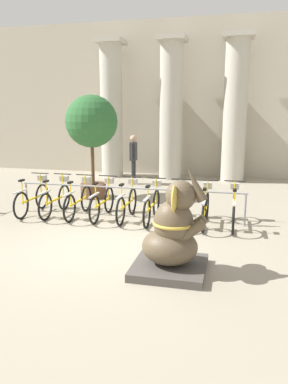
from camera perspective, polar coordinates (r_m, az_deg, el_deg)
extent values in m
plane|color=#9E937F|center=(7.35, -6.16, -8.14)|extent=(60.00, 60.00, 0.00)
cube|color=#BCB29E|center=(15.26, 4.80, 13.91)|extent=(20.00, 0.20, 6.00)
cylinder|color=#BCB7A8|center=(14.83, -4.96, 12.02)|extent=(0.84, 0.84, 5.00)
cube|color=#BCB7A8|center=(15.04, -5.16, 21.90)|extent=(1.06, 1.06, 0.16)
cylinder|color=#BCB7A8|center=(14.27, 4.13, 12.03)|extent=(0.84, 0.84, 5.00)
cube|color=#BCB7A8|center=(14.49, 4.30, 22.29)|extent=(1.06, 1.06, 0.16)
cylinder|color=#BCB7A8|center=(14.07, 13.71, 11.72)|extent=(0.84, 0.84, 5.00)
cube|color=#BCB7A8|center=(14.29, 14.27, 22.10)|extent=(1.06, 1.06, 0.16)
cylinder|color=gray|center=(10.11, -17.44, -0.75)|extent=(0.05, 0.05, 0.75)
cylinder|color=gray|center=(8.70, 15.15, -2.66)|extent=(0.05, 0.05, 0.75)
cylinder|color=gray|center=(8.94, -2.42, 0.63)|extent=(5.55, 0.04, 0.04)
torus|color=black|center=(10.28, -15.26, -0.64)|extent=(0.05, 0.67, 0.67)
torus|color=black|center=(9.42, -18.23, -1.98)|extent=(0.05, 0.67, 0.67)
cube|color=yellow|center=(9.83, -16.70, -1.00)|extent=(0.04, 0.92, 0.04)
cube|color=#BCBCBC|center=(9.34, -18.38, 0.09)|extent=(0.06, 0.56, 0.03)
cylinder|color=yellow|center=(9.44, -18.03, -0.15)|extent=(0.03, 0.03, 0.58)
cube|color=black|center=(9.38, -18.16, 1.69)|extent=(0.08, 0.18, 0.04)
cylinder|color=yellow|center=(10.18, -15.47, 1.04)|extent=(0.03, 0.03, 0.63)
cylinder|color=black|center=(10.13, -15.57, 2.78)|extent=(0.48, 0.03, 0.03)
cube|color=#BCBCBC|center=(10.24, -15.25, 2.10)|extent=(0.20, 0.16, 0.14)
torus|color=black|center=(10.03, -12.06, -0.79)|extent=(0.05, 0.67, 0.67)
torus|color=black|center=(9.14, -14.82, -2.20)|extent=(0.05, 0.67, 0.67)
cube|color=yellow|center=(9.57, -13.39, -1.17)|extent=(0.04, 0.92, 0.04)
cube|color=#BCBCBC|center=(9.06, -14.94, -0.06)|extent=(0.06, 0.56, 0.03)
cylinder|color=yellow|center=(9.16, -14.62, -0.30)|extent=(0.03, 0.03, 0.58)
cube|color=black|center=(9.10, -14.73, 1.59)|extent=(0.08, 0.18, 0.04)
cylinder|color=yellow|center=(9.93, -12.24, 0.92)|extent=(0.03, 0.03, 0.63)
cylinder|color=black|center=(9.87, -12.33, 2.71)|extent=(0.48, 0.03, 0.03)
cube|color=#BCBCBC|center=(9.98, -12.04, 2.01)|extent=(0.20, 0.16, 0.14)
torus|color=black|center=(9.78, -8.79, -0.99)|extent=(0.05, 0.67, 0.67)
torus|color=black|center=(8.87, -11.29, -2.46)|extent=(0.05, 0.67, 0.67)
cube|color=yellow|center=(9.31, -9.99, -1.39)|extent=(0.04, 0.92, 0.04)
cube|color=#BCBCBC|center=(8.79, -11.38, -0.26)|extent=(0.06, 0.56, 0.03)
cylinder|color=yellow|center=(8.89, -11.10, -0.51)|extent=(0.03, 0.03, 0.58)
cube|color=black|center=(8.83, -11.18, 1.44)|extent=(0.08, 0.18, 0.04)
cylinder|color=yellow|center=(9.68, -8.94, 0.76)|extent=(0.03, 0.03, 0.63)
cylinder|color=black|center=(9.62, -9.00, 2.60)|extent=(0.48, 0.03, 0.03)
cube|color=#BCBCBC|center=(9.73, -8.75, 1.88)|extent=(0.20, 0.16, 0.14)
torus|color=black|center=(9.56, -5.35, -1.20)|extent=(0.05, 0.67, 0.67)
torus|color=black|center=(8.63, -7.55, -2.73)|extent=(0.05, 0.67, 0.67)
cube|color=yellow|center=(9.08, -6.40, -1.62)|extent=(0.04, 0.92, 0.04)
cube|color=#BCBCBC|center=(8.55, -7.61, -0.48)|extent=(0.06, 0.56, 0.03)
cylinder|color=yellow|center=(8.65, -7.36, -0.73)|extent=(0.03, 0.03, 0.58)
cube|color=black|center=(8.59, -7.42, 1.28)|extent=(0.08, 0.18, 0.04)
cylinder|color=yellow|center=(9.46, -5.47, 0.60)|extent=(0.03, 0.03, 0.63)
cylinder|color=black|center=(9.40, -5.51, 2.47)|extent=(0.48, 0.03, 0.03)
cube|color=#BCBCBC|center=(9.52, -5.29, 1.74)|extent=(0.20, 0.16, 0.14)
torus|color=black|center=(9.40, -1.75, -1.39)|extent=(0.05, 0.67, 0.67)
torus|color=black|center=(8.44, -3.59, -2.99)|extent=(0.05, 0.67, 0.67)
cube|color=yellow|center=(8.91, -2.63, -1.84)|extent=(0.04, 0.92, 0.04)
cube|color=#BCBCBC|center=(8.36, -3.62, -0.68)|extent=(0.06, 0.56, 0.03)
cylinder|color=yellow|center=(8.47, -3.42, -0.94)|extent=(0.03, 0.03, 0.58)
cube|color=black|center=(8.40, -3.45, 1.11)|extent=(0.08, 0.18, 0.04)
cylinder|color=yellow|center=(9.29, -1.83, 0.43)|extent=(0.03, 0.03, 0.63)
cylinder|color=black|center=(9.23, -1.85, 2.34)|extent=(0.48, 0.03, 0.03)
cube|color=#BCBCBC|center=(9.35, -1.68, 1.59)|extent=(0.20, 0.16, 0.14)
torus|color=black|center=(9.21, 1.88, -1.68)|extent=(0.05, 0.67, 0.67)
torus|color=black|center=(8.24, 0.43, -3.35)|extent=(0.05, 0.67, 0.67)
cube|color=yellow|center=(8.71, 1.20, -2.15)|extent=(0.04, 0.92, 0.04)
cube|color=#BCBCBC|center=(8.15, 0.43, -0.99)|extent=(0.06, 0.56, 0.03)
cylinder|color=yellow|center=(8.26, 0.59, -1.25)|extent=(0.03, 0.03, 0.58)
cube|color=black|center=(8.20, 0.59, 0.85)|extent=(0.08, 0.18, 0.04)
cylinder|color=yellow|center=(9.10, 1.84, 0.18)|extent=(0.03, 0.03, 0.63)
cylinder|color=black|center=(9.04, 1.86, 2.12)|extent=(0.48, 0.03, 0.03)
cube|color=#BCBCBC|center=(9.16, 1.98, 1.37)|extent=(0.20, 0.16, 0.14)
torus|color=black|center=(9.10, 5.69, -1.91)|extent=(0.05, 0.67, 0.67)
torus|color=black|center=(8.12, 4.68, -3.64)|extent=(0.05, 0.67, 0.67)
cube|color=yellow|center=(8.59, 5.22, -2.40)|extent=(0.04, 0.92, 0.04)
cube|color=#BCBCBC|center=(8.03, 4.72, -1.24)|extent=(0.06, 0.56, 0.03)
cylinder|color=yellow|center=(8.14, 4.82, -1.50)|extent=(0.03, 0.03, 0.58)
cube|color=black|center=(8.07, 4.86, 0.63)|extent=(0.08, 0.18, 0.04)
cylinder|color=yellow|center=(8.99, 5.69, -0.03)|extent=(0.03, 0.03, 0.63)
cylinder|color=black|center=(8.93, 5.74, 1.94)|extent=(0.48, 0.03, 0.03)
cube|color=#BCBCBC|center=(9.05, 5.81, 1.18)|extent=(0.20, 0.16, 0.14)
torus|color=black|center=(9.04, 9.58, -2.11)|extent=(0.05, 0.67, 0.67)
torus|color=black|center=(8.06, 9.04, -3.87)|extent=(0.05, 0.67, 0.67)
cube|color=yellow|center=(8.54, 9.34, -2.62)|extent=(0.04, 0.92, 0.04)
cube|color=#BCBCBC|center=(7.97, 9.13, -1.46)|extent=(0.06, 0.56, 0.03)
cylinder|color=yellow|center=(8.08, 9.17, -1.72)|extent=(0.03, 0.03, 0.58)
cube|color=black|center=(8.01, 9.25, 0.42)|extent=(0.08, 0.18, 0.04)
cylinder|color=yellow|center=(8.93, 9.63, -0.22)|extent=(0.03, 0.03, 0.63)
cylinder|color=black|center=(8.87, 9.71, 1.76)|extent=(0.48, 0.03, 0.03)
cube|color=#BCBCBC|center=(9.00, 9.72, 0.99)|extent=(0.20, 0.16, 0.14)
torus|color=black|center=(9.08, 13.50, -2.22)|extent=(0.05, 0.67, 0.67)
torus|color=black|center=(8.09, 13.46, -3.99)|extent=(0.05, 0.67, 0.67)
cube|color=yellow|center=(8.57, 13.50, -2.73)|extent=(0.04, 0.92, 0.04)
cube|color=#BCBCBC|center=(8.00, 13.58, -1.59)|extent=(0.06, 0.56, 0.03)
cylinder|color=yellow|center=(8.12, 13.56, -1.85)|extent=(0.03, 0.03, 0.58)
cube|color=black|center=(8.05, 13.67, 0.28)|extent=(0.08, 0.18, 0.04)
cylinder|color=yellow|center=(8.97, 13.60, -0.34)|extent=(0.03, 0.03, 0.63)
cylinder|color=black|center=(8.91, 13.70, 1.63)|extent=(0.48, 0.03, 0.03)
cube|color=#BCBCBC|center=(9.03, 13.66, 0.87)|extent=(0.20, 0.16, 0.14)
cube|color=#4C4742|center=(6.21, 3.89, -11.38)|extent=(1.17, 1.17, 0.13)
ellipsoid|color=brown|center=(6.08, 3.94, -8.29)|extent=(0.90, 0.80, 0.58)
ellipsoid|color=brown|center=(5.94, 4.51, -4.73)|extent=(0.64, 0.58, 0.74)
sphere|color=brown|center=(5.81, 5.61, -0.54)|extent=(0.48, 0.48, 0.48)
ellipsoid|color=gold|center=(6.05, 5.33, -0.02)|extent=(0.08, 0.34, 0.40)
ellipsoid|color=gold|center=(5.59, 4.62, -1.03)|extent=(0.08, 0.34, 0.40)
cone|color=brown|center=(5.74, 7.75, 1.34)|extent=(0.41, 0.17, 0.60)
cylinder|color=brown|center=(6.05, 7.43, -5.26)|extent=(0.47, 0.16, 0.42)
cylinder|color=brown|center=(5.80, 7.14, -6.03)|extent=(0.47, 0.16, 0.42)
torus|color=gold|center=(5.94, 4.51, -4.73)|extent=(0.67, 0.67, 0.05)
cylinder|color=#28282D|center=(13.34, -1.50, 3.08)|extent=(0.11, 0.11, 0.85)
cylinder|color=#28282D|center=(13.18, -1.70, 2.97)|extent=(0.11, 0.11, 0.85)
cube|color=#333338|center=(13.16, -1.62, 6.22)|extent=(0.20, 0.32, 0.64)
sphere|color=tan|center=(13.12, -1.63, 8.18)|extent=(0.23, 0.23, 0.23)
cylinder|color=#333338|center=(13.35, -1.39, 6.44)|extent=(0.07, 0.07, 0.57)
cylinder|color=#333338|center=(12.96, -1.85, 6.26)|extent=(0.07, 0.07, 0.57)
cylinder|color=brown|center=(11.34, -7.71, 0.27)|extent=(0.76, 0.76, 0.43)
cylinder|color=brown|center=(11.20, -7.83, 4.40)|extent=(0.10, 0.10, 1.22)
sphere|color=#2D6633|center=(11.10, -8.01, 10.62)|extent=(1.52, 1.52, 1.52)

